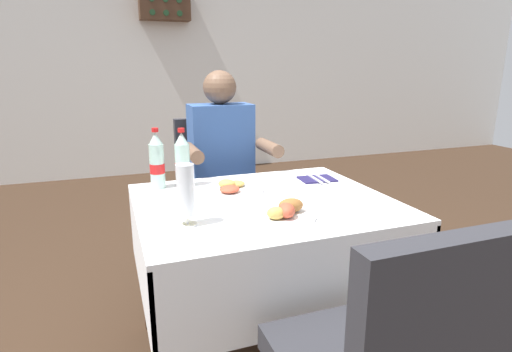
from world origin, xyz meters
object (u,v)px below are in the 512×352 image
beer_glass_left (186,195)px  plate_near_camera (285,212)px  seated_diner_far (224,167)px  main_dining_table (264,238)px  chair_far_diner_seat (215,188)px  cola_bottle_secondary (183,161)px  wall_bottle_rack (164,1)px  napkin_cutlery_set (317,179)px  plate_far_diner (234,188)px  cola_bottle_primary (157,162)px

beer_glass_left → plate_near_camera: bearing=-8.0°
seated_diner_far → main_dining_table: bearing=-92.2°
chair_far_diner_seat → cola_bottle_secondary: size_ratio=3.55×
plate_near_camera → wall_bottle_rack: size_ratio=0.42×
main_dining_table → napkin_cutlery_set: bearing=30.3°
plate_far_diner → cola_bottle_secondary: size_ratio=0.92×
plate_near_camera → main_dining_table: bearing=89.8°
plate_near_camera → beer_glass_left: bearing=172.0°
napkin_cutlery_set → plate_far_diner: bearing=-174.1°
main_dining_table → cola_bottle_primary: cola_bottle_primary is taller
chair_far_diner_seat → wall_bottle_rack: bearing=87.2°
chair_far_diner_seat → seated_diner_far: (0.03, -0.11, 0.16)m
main_dining_table → cola_bottle_primary: size_ratio=3.77×
main_dining_table → plate_far_diner: bearing=116.8°
wall_bottle_rack → main_dining_table: bearing=-92.2°
seated_diner_far → plate_near_camera: (-0.03, -0.94, 0.05)m
plate_far_diner → wall_bottle_rack: (0.22, 3.32, 1.25)m
main_dining_table → napkin_cutlery_set: (0.36, 0.21, 0.18)m
main_dining_table → cola_bottle_secondary: 0.52m
seated_diner_far → plate_near_camera: bearing=-91.7°
plate_near_camera → seated_diner_far: bearing=88.3°
cola_bottle_secondary → beer_glass_left: bearing=-98.9°
main_dining_table → chair_far_diner_seat: (-0.00, 0.83, -0.01)m
cola_bottle_primary → wall_bottle_rack: wall_bottle_rack is taller
main_dining_table → plate_far_diner: size_ratio=4.19×
napkin_cutlery_set → plate_near_camera: bearing=-130.0°
beer_glass_left → wall_bottle_rack: size_ratio=0.39×
chair_far_diner_seat → beer_glass_left: size_ratio=4.40×
main_dining_table → cola_bottle_secondary: bearing=130.4°
plate_far_diner → wall_bottle_rack: size_ratio=0.45×
beer_glass_left → wall_bottle_rack: bearing=82.4°
cola_bottle_primary → napkin_cutlery_set: 0.78m
plate_far_diner → cola_bottle_secondary: (-0.20, 0.16, 0.10)m
wall_bottle_rack → cola_bottle_primary: bearing=-99.5°
plate_far_diner → wall_bottle_rack: 3.55m
plate_far_diner → beer_glass_left: 0.44m
cola_bottle_secondary → napkin_cutlery_set: cola_bottle_secondary is taller
seated_diner_far → wall_bottle_rack: bearing=87.8°
cola_bottle_secondary → cola_bottle_primary: bearing=173.5°
chair_far_diner_seat → napkin_cutlery_set: bearing=-59.7°
cola_bottle_primary → plate_near_camera: bearing=-55.1°
plate_near_camera → plate_far_diner: size_ratio=0.95×
cola_bottle_primary → chair_far_diner_seat: bearing=51.3°
main_dining_table → plate_near_camera: (-0.00, -0.22, 0.20)m
main_dining_table → cola_bottle_secondary: (-0.28, 0.33, 0.29)m
seated_diner_far → wall_bottle_rack: 3.05m
main_dining_table → napkin_cutlery_set: size_ratio=5.42×
cola_bottle_secondary → plate_near_camera: bearing=-63.1°
beer_glass_left → napkin_cutlery_set: (0.72, 0.38, -0.11)m
beer_glass_left → cola_bottle_primary: cola_bottle_primary is taller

